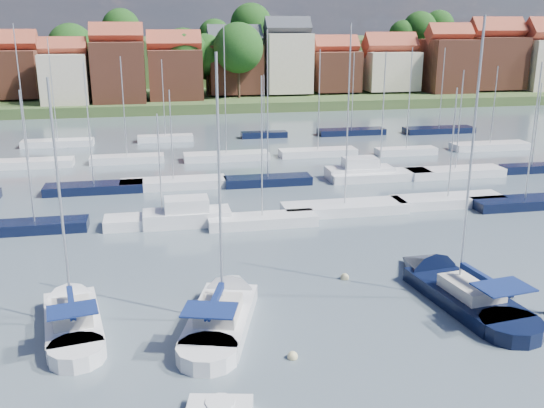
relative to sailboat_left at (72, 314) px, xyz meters
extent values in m
plane|color=#475760|center=(12.52, 35.45, -0.36)|extent=(260.00, 260.00, 0.00)
cube|color=silver|center=(0.19, -1.13, -0.11)|extent=(3.84, 7.04, 1.20)
cone|color=silver|center=(-0.50, 2.98, -0.11)|extent=(3.28, 3.66, 2.78)
cylinder|color=silver|center=(0.74, -4.42, -0.11)|extent=(3.20, 3.20, 1.20)
cube|color=#BCB7AF|center=(0.27, -1.59, 0.84)|extent=(2.38, 3.06, 0.70)
cylinder|color=#B2B2B7|center=(0.11, -0.68, 6.67)|extent=(0.14, 0.14, 12.35)
cylinder|color=#B2B2B7|center=(0.42, -2.50, 1.69)|extent=(0.71, 3.67, 0.10)
cube|color=#101E50|center=(0.42, -2.50, 1.84)|extent=(0.88, 3.52, 0.35)
cube|color=#101E50|center=(0.62, -3.69, 1.99)|extent=(2.61, 2.04, 0.08)
cube|color=silver|center=(7.97, -2.25, -0.11)|extent=(5.03, 7.86, 1.20)
cone|color=silver|center=(9.30, 2.12, -0.11)|extent=(3.94, 4.28, 3.04)
cylinder|color=silver|center=(6.92, -5.74, -0.11)|extent=(3.79, 3.79, 1.20)
cube|color=#BCB7AF|center=(7.83, -2.73, 0.84)|extent=(2.92, 3.53, 0.70)
cylinder|color=#B2B2B7|center=(8.12, -1.76, 7.24)|extent=(0.14, 0.14, 13.51)
cylinder|color=#B2B2B7|center=(7.53, -3.70, 1.69)|extent=(1.27, 3.91, 0.10)
cube|color=#101E50|center=(7.53, -3.70, 1.84)|extent=(1.40, 3.77, 0.35)
cube|color=#101E50|center=(7.15, -4.96, 1.99)|extent=(3.00, 2.49, 0.08)
cube|color=black|center=(22.21, -2.17, -0.11)|extent=(4.38, 8.43, 1.20)
cone|color=black|center=(21.55, 2.82, -0.11)|extent=(3.84, 4.32, 3.36)
cylinder|color=black|center=(22.74, -6.16, -0.11)|extent=(3.77, 3.77, 1.20)
cube|color=#BCB7AF|center=(22.28, -2.72, 0.84)|extent=(2.77, 3.64, 0.70)
cylinder|color=#B2B2B7|center=(22.14, -1.61, 8.12)|extent=(0.14, 0.14, 15.26)
cylinder|color=#B2B2B7|center=(22.43, -3.83, 1.69)|extent=(0.69, 4.45, 0.10)
cube|color=#101E50|center=(22.43, -3.83, 1.84)|extent=(0.85, 4.25, 0.35)
cube|color=#101E50|center=(22.62, -5.27, 1.99)|extent=(3.09, 2.37, 0.08)
cube|color=silver|center=(7.08, -9.79, -0.17)|extent=(2.94, 1.81, 0.54)
cylinder|color=silver|center=(7.08, -9.79, -0.02)|extent=(1.27, 1.27, 0.34)
sphere|color=#D85914|center=(6.49, -6.44, -0.36)|extent=(0.49, 0.49, 0.49)
sphere|color=beige|center=(11.02, -6.22, -0.36)|extent=(0.52, 0.52, 0.52)
sphere|color=beige|center=(16.43, 2.48, -0.36)|extent=(0.54, 0.54, 0.54)
cube|color=black|center=(-4.59, 15.99, -0.01)|extent=(8.01, 2.24, 1.00)
cylinder|color=#B2B2B7|center=(-4.59, 15.99, 5.57)|extent=(0.12, 0.12, 10.16)
cube|color=silver|center=(5.25, 15.65, -0.01)|extent=(9.22, 2.58, 1.00)
cylinder|color=#B2B2B7|center=(5.25, 15.65, 4.58)|extent=(0.12, 0.12, 8.18)
cube|color=silver|center=(13.15, 14.06, -0.01)|extent=(8.78, 2.46, 1.00)
cylinder|color=#B2B2B7|center=(13.15, 14.06, 6.02)|extent=(0.12, 0.12, 11.06)
cube|color=silver|center=(20.75, 16.12, -0.01)|extent=(10.79, 3.02, 1.00)
cylinder|color=#B2B2B7|center=(20.75, 16.12, 7.93)|extent=(0.12, 0.12, 14.87)
cube|color=silver|center=(30.50, 16.47, -0.01)|extent=(10.13, 2.84, 1.00)
cylinder|color=#B2B2B7|center=(30.50, 16.47, 5.29)|extent=(0.12, 0.12, 9.59)
cube|color=black|center=(36.94, 14.57, -0.01)|extent=(9.52, 2.67, 1.00)
cylinder|color=#B2B2B7|center=(36.94, 14.57, 6.37)|extent=(0.12, 0.12, 11.77)
cube|color=silver|center=(7.21, 15.45, 0.14)|extent=(7.00, 2.60, 1.40)
cube|color=silver|center=(7.21, 15.45, 1.24)|extent=(3.50, 2.20, 1.30)
cube|color=black|center=(-1.03, 27.09, -0.01)|extent=(9.30, 2.60, 1.00)
cylinder|color=#B2B2B7|center=(-1.03, 27.09, 6.23)|extent=(0.12, 0.12, 11.48)
cube|color=silver|center=(6.58, 27.46, -0.01)|extent=(10.40, 2.91, 1.00)
cylinder|color=#B2B2B7|center=(6.58, 27.46, 4.88)|extent=(0.12, 0.12, 8.77)
cube|color=black|center=(16.00, 26.73, -0.01)|extent=(8.80, 2.46, 1.00)
cylinder|color=#B2B2B7|center=(16.00, 26.73, 7.66)|extent=(0.12, 0.12, 14.33)
cube|color=silver|center=(27.92, 26.61, -0.01)|extent=(10.73, 3.00, 1.00)
cylinder|color=#B2B2B7|center=(27.92, 26.61, 6.56)|extent=(0.12, 0.12, 12.14)
cube|color=silver|center=(36.34, 26.42, -0.01)|extent=(10.48, 2.93, 1.00)
cylinder|color=#B2B2B7|center=(36.34, 26.42, 5.63)|extent=(0.12, 0.12, 10.28)
cube|color=black|center=(45.47, 26.52, -0.01)|extent=(6.84, 1.91, 1.00)
cylinder|color=#B2B2B7|center=(45.47, 26.52, 4.90)|extent=(0.12, 0.12, 8.82)
cube|color=silver|center=(25.98, 27.45, 0.14)|extent=(7.00, 2.60, 1.40)
cube|color=silver|center=(25.98, 27.45, 1.24)|extent=(3.50, 2.20, 1.30)
cube|color=silver|center=(-9.19, 39.66, -0.01)|extent=(9.71, 2.72, 1.00)
cylinder|color=#B2B2B7|center=(-9.19, 39.66, 7.93)|extent=(0.12, 0.12, 14.88)
cube|color=silver|center=(1.69, 39.96, -0.01)|extent=(8.49, 2.38, 1.00)
cylinder|color=#B2B2B7|center=(1.69, 39.96, 6.15)|extent=(0.12, 0.12, 11.31)
cube|color=silver|center=(13.31, 39.23, -0.01)|extent=(10.16, 2.85, 1.00)
cylinder|color=#B2B2B7|center=(13.31, 39.23, 7.79)|extent=(0.12, 0.12, 14.59)
cube|color=silver|center=(24.69, 39.35, -0.01)|extent=(9.53, 2.67, 1.00)
cylinder|color=#B2B2B7|center=(24.69, 39.35, 6.45)|extent=(0.12, 0.12, 11.91)
cube|color=silver|center=(35.68, 37.95, -0.01)|extent=(7.62, 2.13, 1.00)
cylinder|color=#B2B2B7|center=(35.68, 37.95, 6.56)|extent=(0.12, 0.12, 12.13)
cube|color=silver|center=(47.75, 39.04, -0.01)|extent=(10.17, 2.85, 1.00)
cylinder|color=#B2B2B7|center=(47.75, 39.04, 5.36)|extent=(0.12, 0.12, 9.73)
cube|color=silver|center=(-7.74, 52.01, -0.01)|extent=(9.24, 2.59, 1.00)
cylinder|color=#B2B2B7|center=(-7.74, 52.01, 7.07)|extent=(0.12, 0.12, 13.17)
cube|color=silver|center=(6.44, 52.75, -0.01)|extent=(7.57, 2.12, 1.00)
cylinder|color=#B2B2B7|center=(6.44, 52.75, 5.61)|extent=(0.12, 0.12, 10.24)
cube|color=black|center=(20.41, 52.92, -0.01)|extent=(6.58, 1.84, 1.00)
cylinder|color=#B2B2B7|center=(20.41, 52.92, 4.49)|extent=(0.12, 0.12, 8.01)
cube|color=black|center=(33.46, 52.85, -0.01)|extent=(9.92, 2.78, 1.00)
cylinder|color=#B2B2B7|center=(33.46, 52.85, 5.95)|extent=(0.12, 0.12, 10.92)
cube|color=black|center=(46.80, 51.82, -0.01)|extent=(10.55, 2.95, 1.00)
cylinder|color=#B2B2B7|center=(46.80, 51.82, 6.25)|extent=(0.12, 0.12, 11.51)
cube|color=#46582C|center=(12.52, 112.45, -0.06)|extent=(200.00, 70.00, 3.00)
cube|color=#46582C|center=(12.52, 137.45, 4.64)|extent=(200.00, 60.00, 14.00)
cube|color=brown|center=(-21.13, 93.24, 6.20)|extent=(10.37, 9.97, 8.73)
cube|color=#99402C|center=(-21.13, 93.24, 11.84)|extent=(10.57, 5.13, 5.13)
cube|color=beige|center=(-10.22, 84.45, 5.72)|extent=(8.09, 8.80, 8.96)
cube|color=#99402C|center=(-10.22, 84.45, 11.19)|extent=(8.25, 4.00, 4.00)
cube|color=brown|center=(-0.83, 85.38, 6.73)|extent=(9.36, 10.17, 10.97)
cube|color=#99402C|center=(-0.83, 85.38, 13.36)|extent=(9.54, 4.63, 4.63)
cube|color=brown|center=(9.48, 87.10, 5.95)|extent=(9.90, 8.56, 9.42)
cube|color=#99402C|center=(9.48, 87.10, 11.87)|extent=(10.10, 4.90, 4.90)
cube|color=brown|center=(21.62, 92.10, 6.59)|extent=(10.59, 8.93, 9.49)
cube|color=#383A42|center=(21.62, 92.10, 12.63)|extent=(10.80, 5.24, 5.24)
cube|color=beige|center=(32.23, 91.25, 7.66)|extent=(9.01, 8.61, 11.65)
cube|color=#383A42|center=(32.23, 91.25, 14.59)|extent=(9.19, 4.46, 4.46)
cube|color=brown|center=(42.69, 92.45, 5.84)|extent=(9.10, 9.34, 8.00)
cube|color=#99402C|center=(42.69, 92.45, 10.96)|extent=(9.28, 4.50, 4.50)
cube|color=beige|center=(54.47, 92.04, 5.78)|extent=(10.86, 9.59, 7.88)
cube|color=#99402C|center=(54.47, 92.04, 11.05)|extent=(11.07, 5.37, 5.37)
cube|color=brown|center=(66.28, 89.37, 6.73)|extent=(9.18, 9.96, 10.97)
cube|color=#99402C|center=(66.28, 89.37, 13.34)|extent=(9.36, 4.54, 4.54)
cube|color=brown|center=(77.70, 90.66, 7.22)|extent=(11.39, 9.67, 10.76)
cube|color=#99402C|center=(77.70, 90.66, 14.00)|extent=(11.62, 5.64, 5.64)
cylinder|color=#382619|center=(69.30, 110.96, 8.15)|extent=(0.50, 0.50, 4.47)
sphere|color=#20531A|center=(69.30, 110.96, 14.22)|extent=(8.18, 8.18, 8.18)
cylinder|color=#382619|center=(15.98, 91.38, 3.47)|extent=(0.50, 0.50, 4.46)
sphere|color=#20531A|center=(15.98, 91.38, 9.52)|extent=(8.15, 8.15, 8.15)
cylinder|color=#382619|center=(27.74, 109.13, 8.22)|extent=(0.50, 0.50, 5.15)
sphere|color=#20531A|center=(27.74, 109.13, 15.20)|extent=(9.41, 9.41, 9.41)
cylinder|color=#382619|center=(-1.02, 111.76, 8.32)|extent=(0.50, 0.50, 4.56)
sphere|color=#20531A|center=(-1.02, 111.76, 14.51)|extent=(8.34, 8.34, 8.34)
cylinder|color=#382619|center=(-10.71, 100.70, 3.82)|extent=(0.50, 0.50, 5.15)
sphere|color=#20531A|center=(-10.71, 100.70, 10.81)|extent=(9.42, 9.42, 9.42)
cylinder|color=#382619|center=(26.28, 100.15, 3.12)|extent=(0.50, 0.50, 3.77)
sphere|color=#20531A|center=(26.28, 100.15, 8.24)|extent=(6.89, 6.89, 6.89)
cylinder|color=#382619|center=(21.57, 86.39, 3.85)|extent=(0.50, 0.50, 5.21)
sphere|color=#20531A|center=(21.57, 86.39, 10.92)|extent=(9.53, 9.53, 9.53)
cylinder|color=#382619|center=(74.45, 97.07, 2.73)|extent=(0.50, 0.50, 2.97)
sphere|color=#20531A|center=(74.45, 97.07, 6.76)|extent=(5.44, 5.44, 5.44)
cylinder|color=#382619|center=(11.37, 89.20, 3.66)|extent=(0.50, 0.50, 4.84)
sphere|color=#20531A|center=(11.37, 89.20, 10.23)|extent=(8.85, 8.85, 8.85)
cylinder|color=#382619|center=(65.20, 111.17, 7.81)|extent=(0.50, 0.50, 3.72)
sphere|color=#20531A|center=(65.20, 111.17, 12.85)|extent=(6.80, 6.80, 6.80)
cylinder|color=#382619|center=(66.57, 89.58, 3.26)|extent=(0.50, 0.50, 4.05)
sphere|color=#20531A|center=(66.57, 89.58, 8.76)|extent=(7.40, 7.40, 7.40)
cylinder|color=#382619|center=(19.36, 108.74, 7.55)|extent=(0.50, 0.50, 3.93)
sphere|color=#20531A|center=(19.36, 108.74, 12.88)|extent=(7.19, 7.19, 7.19)
cylinder|color=#382619|center=(43.17, 95.62, 3.15)|extent=(0.50, 0.50, 3.82)
sphere|color=#20531A|center=(43.17, 95.62, 8.34)|extent=(6.99, 6.99, 6.99)
cylinder|color=#382619|center=(-4.92, 88.57, 2.98)|extent=(0.50, 0.50, 3.48)
sphere|color=#20531A|center=(-4.92, 88.57, 7.71)|extent=(6.37, 6.37, 6.37)
cylinder|color=#382619|center=(70.03, 98.26, 2.73)|extent=(0.50, 0.50, 2.99)
sphere|color=#20531A|center=(70.03, 98.26, 6.78)|extent=(5.46, 5.46, 5.46)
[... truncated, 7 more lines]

